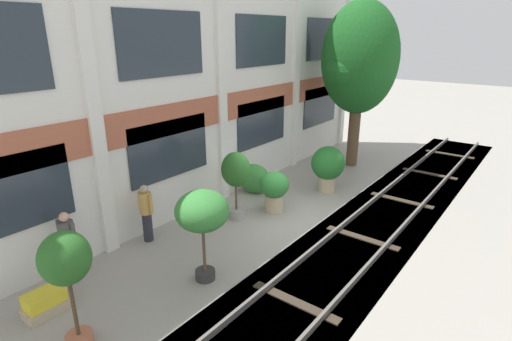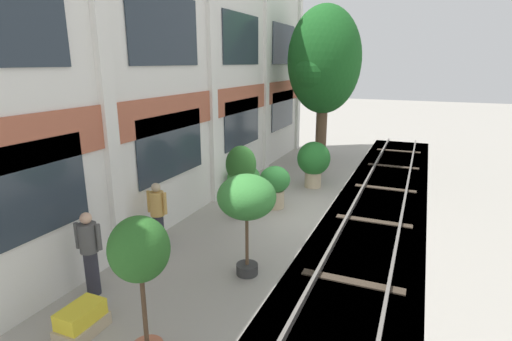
{
  "view_description": "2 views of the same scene",
  "coord_description": "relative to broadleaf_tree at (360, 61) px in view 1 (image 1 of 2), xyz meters",
  "views": [
    {
      "loc": [
        -9.54,
        -5.97,
        5.47
      ],
      "look_at": [
        -0.61,
        0.85,
        1.54
      ],
      "focal_mm": 28.0,
      "sensor_mm": 36.0,
      "label": 1
    },
    {
      "loc": [
        -10.91,
        -3.35,
        4.38
      ],
      "look_at": [
        0.09,
        1.3,
        1.13
      ],
      "focal_mm": 28.0,
      "sensor_mm": 36.0,
      "label": 2
    }
  ],
  "objects": [
    {
      "name": "resident_watching_tracks",
      "position": [
        -11.81,
        1.54,
        -3.44
      ],
      "size": [
        0.34,
        0.52,
        1.69
      ],
      "rotation": [
        0.0,
        0.0,
        -2.89
      ],
      "color": "#282833",
      "rests_on": "ground"
    },
    {
      "name": "broadleaf_tree",
      "position": [
        0.0,
        0.0,
        0.0
      ],
      "size": [
        3.21,
        3.05,
        6.68
      ],
      "color": "brown",
      "rests_on": "ground"
    },
    {
      "name": "ground_plane",
      "position": [
        -6.03,
        -0.72,
        -4.35
      ],
      "size": [
        80.0,
        80.0,
        0.0
      ],
      "primitive_type": "plane",
      "color": "#9E998E"
    },
    {
      "name": "potted_plant_tall_urn",
      "position": [
        -7.06,
        0.56,
        -2.86
      ],
      "size": [
        0.87,
        0.87,
        2.13
      ],
      "color": "gray",
      "rests_on": "ground"
    },
    {
      "name": "topiary_hedge",
      "position": [
        -5.09,
        1.38,
        -3.81
      ],
      "size": [
        0.96,
        1.3,
        1.07
      ],
      "primitive_type": "ellipsoid",
      "rotation": [
        0.0,
        0.0,
        4.95
      ],
      "color": "#388438",
      "rests_on": "ground"
    },
    {
      "name": "potted_plant_glazed_jar",
      "position": [
        -5.92,
        -0.05,
        -3.57
      ],
      "size": [
        0.94,
        0.94,
        1.32
      ],
      "color": "tan",
      "rests_on": "ground"
    },
    {
      "name": "rail_tracks",
      "position": [
        -6.03,
        -3.04,
        -4.48
      ],
      "size": [
        25.86,
        2.8,
        0.43
      ],
      "color": "#423F3A",
      "rests_on": "ground"
    },
    {
      "name": "apartment_facade",
      "position": [
        -6.03,
        2.27,
        0.02
      ],
      "size": [
        18.22,
        0.64,
        8.78
      ],
      "color": "silver",
      "rests_on": "ground"
    },
    {
      "name": "potted_plant_square_trough",
      "position": [
        -12.8,
        0.82,
        -4.11
      ],
      "size": [
        0.83,
        0.52,
        0.51
      ],
      "color": "tan",
      "rests_on": "ground"
    },
    {
      "name": "resident_by_doorway",
      "position": [
        -9.59,
        1.61,
        -3.47
      ],
      "size": [
        0.34,
        0.53,
        1.63
      ],
      "rotation": [
        0.0,
        0.0,
        -3.08
      ],
      "color": "#282833",
      "rests_on": "ground"
    },
    {
      "name": "potted_plant_low_pan",
      "position": [
        -12.87,
        -0.57,
        -2.64
      ],
      "size": [
        0.87,
        0.87,
        2.32
      ],
      "color": "#B76647",
      "rests_on": "ground"
    },
    {
      "name": "potted_plant_terracotta_small",
      "position": [
        -9.96,
        -0.91,
        -2.67
      ],
      "size": [
        1.21,
        1.21,
        2.2
      ],
      "color": "#333333",
      "rests_on": "ground"
    },
    {
      "name": "potted_plant_ribbed_drum",
      "position": [
        -3.37,
        -0.58,
        -3.37
      ],
      "size": [
        1.18,
        1.18,
        1.66
      ],
      "color": "tan",
      "rests_on": "ground"
    }
  ]
}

